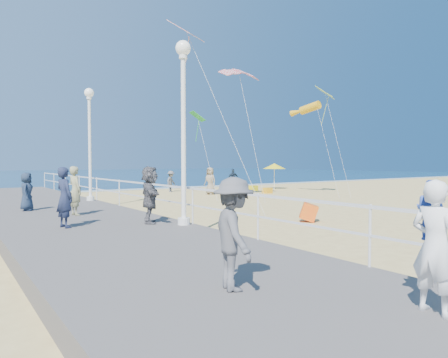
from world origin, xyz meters
TOP-DOWN VIEW (x-y plane):
  - ground at (0.00, 0.00)m, footprint 160.00×160.00m
  - ocean at (0.00, 65.00)m, footprint 160.00×90.00m
  - surf_line at (0.00, 20.50)m, footprint 160.00×1.20m
  - boardwalk at (-7.50, 0.00)m, footprint 5.00×44.00m
  - railing at (-5.05, 0.00)m, footprint 0.05×42.00m
  - lamp_post_mid at (-5.35, 0.00)m, footprint 0.44×0.44m
  - lamp_post_far at (-5.35, 9.00)m, footprint 0.44×0.44m
  - woman_holding_toddler at (-6.28, -7.74)m, footprint 0.42×0.61m
  - toddler_held at (-6.13, -7.59)m, footprint 0.30×0.38m
  - spectator_0 at (-8.32, 1.47)m, footprint 0.55×0.70m
  - spectator_2 at (-7.71, -5.62)m, footprint 0.88×1.17m
  - spectator_4 at (-8.52, 6.36)m, footprint 0.68×0.82m
  - spectator_5 at (-6.03, 0.86)m, footprint 1.10×1.66m
  - spectator_6 at (-7.37, 3.98)m, footprint 0.50×0.68m
  - beach_walker_a at (2.90, 16.54)m, footprint 1.18×1.06m
  - beach_walker_b at (9.21, 17.22)m, footprint 1.05×0.63m
  - beach_walker_c at (4.02, 12.88)m, footprint 0.87×1.06m
  - box_kite at (0.05, 0.12)m, footprint 0.89×0.89m
  - beach_umbrella at (11.39, 14.44)m, footprint 1.90×1.90m
  - beach_chair_left at (8.77, 13.98)m, footprint 0.55×0.55m
  - beach_chair_right at (7.93, 11.39)m, footprint 0.55×0.55m
  - kite_parafoil at (3.59, 8.99)m, footprint 2.59×0.94m
  - kite_windsock at (9.70, 8.98)m, footprint 0.98×2.55m
  - kite_diamond_multi at (10.12, 8.05)m, footprint 1.76×1.69m
  - kite_diamond_green at (2.45, 12.00)m, footprint 1.11×1.22m
  - kite_diamond_redwhite at (-1.96, 5.75)m, footprint 1.80×1.73m

SIDE VIEW (x-z plane):
  - ground at x=0.00m, z-range 0.00..0.00m
  - ocean at x=0.00m, z-range -0.01..0.04m
  - surf_line at x=0.00m, z-range 0.01..0.05m
  - boardwalk at x=-7.50m, z-range 0.00..0.40m
  - beach_chair_left at x=8.77m, z-range 0.00..0.40m
  - beach_chair_right at x=7.93m, z-range 0.00..0.40m
  - box_kite at x=0.05m, z-range -0.07..0.67m
  - beach_walker_a at x=2.90m, z-range 0.00..1.59m
  - beach_walker_b at x=9.21m, z-range 0.00..1.68m
  - beach_walker_c at x=4.02m, z-range 0.00..1.88m
  - spectator_4 at x=-8.52m, z-range 0.40..1.84m
  - spectator_2 at x=-7.71m, z-range 0.40..2.01m
  - woman_holding_toddler at x=-6.28m, z-range 0.40..2.02m
  - spectator_6 at x=-7.37m, z-range 0.40..2.09m
  - spectator_0 at x=-8.32m, z-range 0.40..2.10m
  - railing at x=-5.05m, z-range 0.98..1.53m
  - spectator_5 at x=-6.03m, z-range 0.40..2.11m
  - toddler_held at x=-6.13m, z-range 1.25..2.00m
  - beach_umbrella at x=11.39m, z-range 0.84..2.98m
  - lamp_post_mid at x=-5.35m, z-range 1.00..6.32m
  - lamp_post_far at x=-5.35m, z-range 1.00..6.32m
  - kite_diamond_green at x=2.45m, z-range 4.90..5.49m
  - kite_windsock at x=9.70m, z-range 5.45..6.50m
  - kite_diamond_multi at x=10.12m, z-range 6.50..7.32m
  - kite_parafoil at x=3.59m, z-range 7.34..8.00m
  - kite_diamond_redwhite at x=-1.96m, z-range 7.76..8.53m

